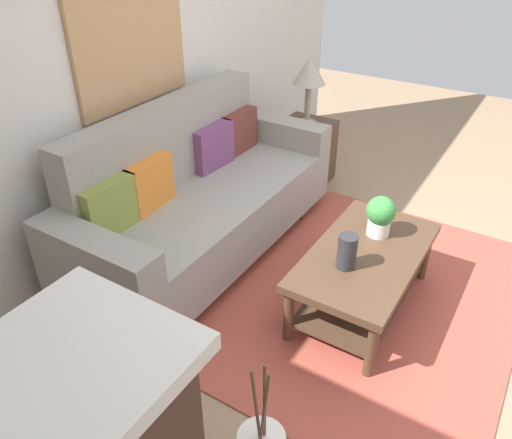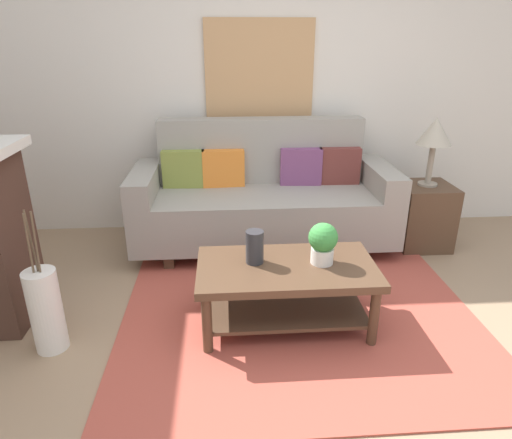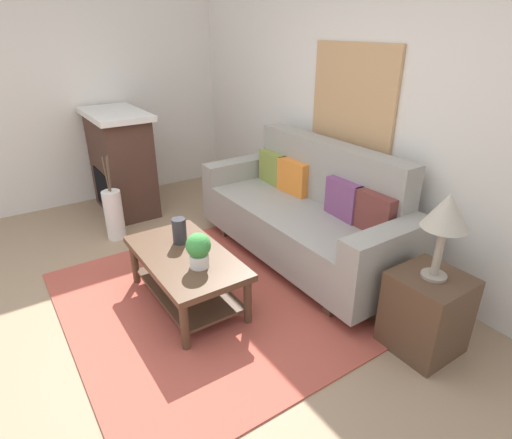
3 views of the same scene
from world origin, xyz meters
TOP-DOWN VIEW (x-y plane):
  - ground_plane at (0.00, 0.00)m, footprint 9.49×9.49m
  - wall_back at (0.00, 2.20)m, footprint 5.49×0.10m
  - wall_left at (-2.79, 0.58)m, footprint 0.10×5.15m
  - area_rug at (0.00, 0.50)m, footprint 2.33×1.92m
  - couch at (-0.14, 1.67)m, footprint 2.18×0.84m
  - throw_pillow_olive at (-0.82, 1.79)m, footprint 0.37×0.14m
  - throw_pillow_orange at (-0.48, 1.79)m, footprint 0.37×0.14m
  - throw_pillow_plum at (0.20, 1.79)m, footprint 0.37×0.15m
  - throw_pillow_maroon at (0.54, 1.79)m, footprint 0.36×0.13m
  - coffee_table at (-0.10, 0.45)m, footprint 1.10×0.60m
  - tabletop_vase at (-0.30, 0.50)m, footprint 0.11×0.11m
  - potted_plant_tabletop at (0.12, 0.47)m, footprint 0.18×0.18m
  - side_table at (1.25, 1.55)m, footprint 0.44×0.44m
  - table_lamp at (1.25, 1.55)m, footprint 0.28×0.28m
  - fireplace at (-2.19, 0.65)m, footprint 1.02×0.58m
  - floor_vase at (-1.52, 0.32)m, footprint 0.18×0.18m
  - floor_vase_branch_a at (-1.50, 0.32)m, footprint 0.02×0.02m
  - floor_vase_branch_b at (-1.53, 0.33)m, footprint 0.03×0.03m
  - floor_vase_branch_c at (-1.53, 0.30)m, footprint 0.03×0.03m
  - framed_painting at (-0.14, 2.13)m, footprint 0.95×0.03m

SIDE VIEW (x-z plane):
  - ground_plane at x=0.00m, z-range 0.00..0.00m
  - area_rug at x=0.00m, z-range 0.00..0.01m
  - floor_vase at x=-1.52m, z-range 0.00..0.51m
  - side_table at x=1.25m, z-range 0.00..0.56m
  - coffee_table at x=-0.10m, z-range 0.10..0.53m
  - couch at x=-0.14m, z-range -0.11..0.97m
  - tabletop_vase at x=-0.30m, z-range 0.43..0.64m
  - potted_plant_tabletop at x=0.12m, z-range 0.44..0.70m
  - fireplace at x=-2.19m, z-range 0.01..1.17m
  - throw_pillow_olive at x=-0.82m, z-range 0.52..0.84m
  - throw_pillow_orange at x=-0.48m, z-range 0.52..0.84m
  - throw_pillow_plum at x=0.20m, z-range 0.52..0.84m
  - throw_pillow_maroon at x=0.54m, z-range 0.52..0.84m
  - floor_vase_branch_a at x=-1.50m, z-range 0.51..0.87m
  - floor_vase_branch_b at x=-1.53m, z-range 0.51..0.87m
  - floor_vase_branch_c at x=-1.53m, z-range 0.51..0.87m
  - table_lamp at x=1.25m, z-range 0.71..1.28m
  - wall_back at x=0.00m, z-range 0.00..2.70m
  - wall_left at x=-2.79m, z-range 0.00..2.70m
  - framed_painting at x=-0.14m, z-range 1.05..1.88m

